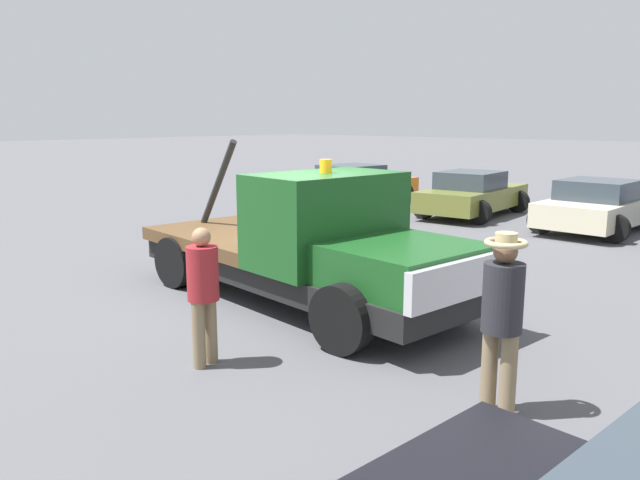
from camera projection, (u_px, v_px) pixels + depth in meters
The scene contains 7 objects.
ground_plane at pixel (297, 300), 10.00m from camera, with size 160.00×160.00×0.00m, color #545459.
tow_truck at pixel (313, 248), 9.54m from camera, with size 6.46×2.79×2.51m.
person_near_truck at pixel (502, 309), 5.95m from camera, with size 0.40×0.40×1.81m.
person_at_hood at pixel (203, 287), 7.18m from camera, with size 0.37×0.37×1.65m.
parked_car_orange at pixel (355, 185), 21.24m from camera, with size 2.73×4.61×1.34m.
parked_car_olive at pixel (472, 194), 18.62m from camera, with size 2.64×4.44×1.34m.
parked_car_cream at pixel (599, 206), 16.05m from camera, with size 2.51×4.23×1.34m.
Camera 1 is at (6.83, -6.79, 2.85)m, focal length 35.00 mm.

